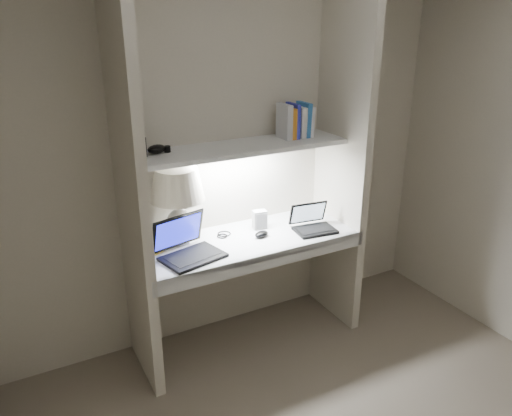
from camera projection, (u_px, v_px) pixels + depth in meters
back_wall at (228, 157)px, 3.31m from camera, size 3.20×0.01×2.50m
alcove_panel_left at (130, 185)px, 2.76m from camera, size 0.06×0.55×2.50m
alcove_panel_right at (342, 153)px, 3.40m from camera, size 0.06×0.55×2.50m
desk at (248, 240)px, 3.26m from camera, size 1.40×0.55×0.04m
desk_apron at (267, 261)px, 3.06m from camera, size 1.46×0.03×0.10m
shelf at (240, 148)px, 3.12m from camera, size 1.40×0.36×0.03m
strip_light at (240, 151)px, 3.13m from camera, size 0.60×0.04×0.02m
table_lamp at (178, 193)px, 3.06m from camera, size 0.34×0.34×0.49m
laptop_main at (187, 247)px, 3.00m from camera, size 0.42×0.38×0.24m
laptop_netbook at (312, 224)px, 3.37m from camera, size 0.29×0.26×0.17m
speaker at (260, 219)px, 3.38m from camera, size 0.10×0.08×0.13m
mouse at (262, 234)px, 3.26m from camera, size 0.12×0.09×0.04m
cable_coil at (224, 234)px, 3.30m from camera, size 0.09×0.09×0.01m
sticky_note at (156, 252)px, 3.06m from camera, size 0.10×0.10×0.00m
book_row at (295, 121)px, 3.29m from camera, size 0.21×0.15×0.23m
shelf_box at (140, 148)px, 2.84m from camera, size 0.08×0.07×0.11m
shelf_gadget at (157, 149)px, 2.93m from camera, size 0.14×0.13×0.05m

